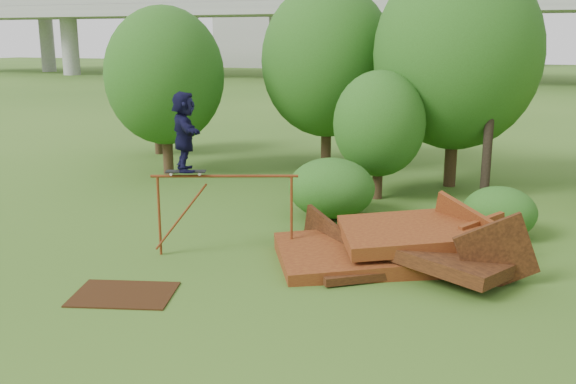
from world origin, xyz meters
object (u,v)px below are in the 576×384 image
(flat_plate, at_px, (124,294))
(utility_pole, at_px, (495,46))
(skater, at_px, (184,132))
(scrap_pile, at_px, (397,249))

(flat_plate, distance_m, utility_pole, 12.62)
(skater, relative_size, utility_pole, 0.19)
(utility_pole, bearing_deg, skater, -127.14)
(skater, distance_m, utility_pole, 9.83)
(scrap_pile, height_order, skater, skater)
(scrap_pile, relative_size, flat_plate, 3.08)
(scrap_pile, relative_size, utility_pole, 0.65)
(skater, bearing_deg, flat_plate, 144.38)
(scrap_pile, distance_m, flat_plate, 5.77)
(scrap_pile, distance_m, skater, 5.27)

